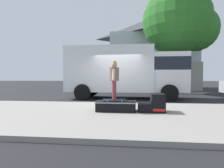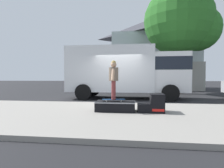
{
  "view_description": "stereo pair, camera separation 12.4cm",
  "coord_description": "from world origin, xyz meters",
  "px_view_note": "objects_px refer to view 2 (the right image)",
  "views": [
    {
      "loc": [
        0.74,
        -8.72,
        1.23
      ],
      "look_at": [
        -0.05,
        -1.33,
        0.99
      ],
      "focal_mm": 28.97,
      "sensor_mm": 36.0,
      "label": 1
    },
    {
      "loc": [
        0.87,
        -8.7,
        1.23
      ],
      "look_at": [
        -0.05,
        -1.33,
        0.99
      ],
      "focal_mm": 28.97,
      "sensor_mm": 36.0,
      "label": 2
    }
  ],
  "objects_px": {
    "kicker_ramp": "(153,104)",
    "skate_box": "(115,106)",
    "skater_kid": "(114,76)",
    "box_truck": "(127,70)",
    "street_tree_main": "(182,23)",
    "skateboard": "(114,100)"
  },
  "relations": [
    {
      "from": "skate_box",
      "to": "kicker_ramp",
      "type": "relative_size",
      "value": 1.55
    },
    {
      "from": "kicker_ramp",
      "to": "skate_box",
      "type": "bearing_deg",
      "value": 179.98
    },
    {
      "from": "street_tree_main",
      "to": "skater_kid",
      "type": "bearing_deg",
      "value": -116.86
    },
    {
      "from": "kicker_ramp",
      "to": "street_tree_main",
      "type": "distance_m",
      "value": 10.61
    },
    {
      "from": "skate_box",
      "to": "street_tree_main",
      "type": "xyz_separation_m",
      "value": [
        4.32,
        8.73,
        5.26
      ]
    },
    {
      "from": "skateboard",
      "to": "box_truck",
      "type": "bearing_deg",
      "value": 86.95
    },
    {
      "from": "kicker_ramp",
      "to": "box_truck",
      "type": "distance_m",
      "value": 5.13
    },
    {
      "from": "skateboard",
      "to": "street_tree_main",
      "type": "bearing_deg",
      "value": 63.14
    },
    {
      "from": "skater_kid",
      "to": "street_tree_main",
      "type": "distance_m",
      "value": 10.62
    },
    {
      "from": "kicker_ramp",
      "to": "street_tree_main",
      "type": "bearing_deg",
      "value": 70.57
    },
    {
      "from": "skate_box",
      "to": "skater_kid",
      "type": "distance_m",
      "value": 1.0
    },
    {
      "from": "skater_kid",
      "to": "kicker_ramp",
      "type": "bearing_deg",
      "value": -2.27
    },
    {
      "from": "skater_kid",
      "to": "box_truck",
      "type": "bearing_deg",
      "value": 86.95
    },
    {
      "from": "street_tree_main",
      "to": "skateboard",
      "type": "bearing_deg",
      "value": -116.86
    },
    {
      "from": "kicker_ramp",
      "to": "box_truck",
      "type": "xyz_separation_m",
      "value": [
        -1.06,
        4.83,
        1.33
      ]
    },
    {
      "from": "skateboard",
      "to": "street_tree_main",
      "type": "distance_m",
      "value": 10.96
    },
    {
      "from": "skate_box",
      "to": "kicker_ramp",
      "type": "xyz_separation_m",
      "value": [
        1.25,
        -0.0,
        0.07
      ]
    },
    {
      "from": "skateboard",
      "to": "box_truck",
      "type": "relative_size",
      "value": 0.12
    },
    {
      "from": "kicker_ramp",
      "to": "skater_kid",
      "type": "height_order",
      "value": "skater_kid"
    },
    {
      "from": "kicker_ramp",
      "to": "skateboard",
      "type": "distance_m",
      "value": 1.32
    },
    {
      "from": "skate_box",
      "to": "skater_kid",
      "type": "xyz_separation_m",
      "value": [
        -0.07,
        0.05,
        0.99
      ]
    },
    {
      "from": "kicker_ramp",
      "to": "box_truck",
      "type": "height_order",
      "value": "box_truck"
    }
  ]
}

